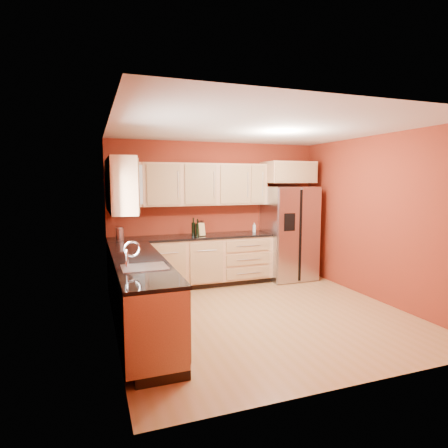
{
  "coord_description": "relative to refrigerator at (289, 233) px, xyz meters",
  "views": [
    {
      "loc": [
        -2.24,
        -4.67,
        1.89
      ],
      "look_at": [
        -0.24,
        0.9,
        1.2
      ],
      "focal_mm": 30.0,
      "sensor_mm": 36.0,
      "label": 1
    }
  ],
  "objects": [
    {
      "name": "ceiling",
      "position": [
        -1.35,
        -1.62,
        1.71
      ],
      "size": [
        4.0,
        4.0,
        0.0
      ],
      "primitive_type": "plane",
      "color": "silver",
      "rests_on": "wall_back"
    },
    {
      "name": "soap_dispenser",
      "position": [
        -0.68,
        0.12,
        0.12
      ],
      "size": [
        0.06,
        0.06,
        0.18
      ],
      "primitive_type": "cylinder",
      "rotation": [
        0.0,
        0.0,
        -0.02
      ],
      "color": "silver",
      "rests_on": "countertop_back"
    },
    {
      "name": "over_fridge_cabinet",
      "position": [
        0.0,
        0.07,
        1.16
      ],
      "size": [
        0.92,
        0.6,
        0.4
      ],
      "primitive_type": "cube",
      "color": "tan",
      "rests_on": "wall_back"
    },
    {
      "name": "sink_faucet",
      "position": [
        -3.04,
        -2.12,
        0.18
      ],
      "size": [
        0.5,
        0.42,
        0.3
      ],
      "primitive_type": null,
      "color": "silver",
      "rests_on": "countertop_left"
    },
    {
      "name": "canister_right",
      "position": [
        -3.14,
        0.0,
        0.12
      ],
      "size": [
        0.15,
        0.15,
        0.19
      ],
      "primitive_type": "cylinder",
      "rotation": [
        0.0,
        0.0,
        0.41
      ],
      "color": "#B9B9BE",
      "rests_on": "countertop_back"
    },
    {
      "name": "upper_cabinets_left",
      "position": [
        -3.19,
        -0.9,
        0.94
      ],
      "size": [
        0.33,
        1.35,
        0.75
      ],
      "primitive_type": "cube",
      "color": "tan",
      "rests_on": "wall_left"
    },
    {
      "name": "wall_front",
      "position": [
        -1.35,
        -3.62,
        0.41
      ],
      "size": [
        4.0,
        0.04,
        2.6
      ],
      "primitive_type": "cube",
      "color": "maroon",
      "rests_on": "floor"
    },
    {
      "name": "wall_back",
      "position": [
        -1.35,
        0.38,
        0.41
      ],
      "size": [
        4.0,
        0.04,
        2.6
      ],
      "primitive_type": "cube",
      "color": "maroon",
      "rests_on": "floor"
    },
    {
      "name": "wine_bottle_b",
      "position": [
        -1.82,
        0.01,
        0.18
      ],
      "size": [
        0.09,
        0.09,
        0.3
      ],
      "primitive_type": null,
      "rotation": [
        0.0,
        0.0,
        -0.3
      ],
      "color": "black",
      "rests_on": "countertop_back"
    },
    {
      "name": "wine_bottle_a",
      "position": [
        -1.87,
        0.11,
        0.19
      ],
      "size": [
        0.09,
        0.09,
        0.32
      ],
      "primitive_type": null,
      "rotation": [
        0.0,
        0.0,
        0.25
      ],
      "color": "black",
      "rests_on": "countertop_back"
    },
    {
      "name": "countertop_left",
      "position": [
        -3.04,
        -1.62,
        0.01
      ],
      "size": [
        0.62,
        2.8,
        0.04
      ],
      "primitive_type": "cube",
      "color": "black",
      "rests_on": "base_cabinets_left"
    },
    {
      "name": "base_cabinets_left",
      "position": [
        -3.05,
        -1.62,
        -0.45
      ],
      "size": [
        0.6,
        2.8,
        0.88
      ],
      "primitive_type": "cube",
      "color": "tan",
      "rests_on": "floor"
    },
    {
      "name": "base_cabinets_back",
      "position": [
        -1.9,
        0.07,
        -0.45
      ],
      "size": [
        2.9,
        0.6,
        0.88
      ],
      "primitive_type": "cube",
      "color": "tan",
      "rests_on": "floor"
    },
    {
      "name": "upper_cabinets_back",
      "position": [
        -1.6,
        0.21,
        0.94
      ],
      "size": [
        2.3,
        0.33,
        0.75
      ],
      "primitive_type": "cube",
      "color": "tan",
      "rests_on": "wall_back"
    },
    {
      "name": "refrigerator",
      "position": [
        0.0,
        0.0,
        0.0
      ],
      "size": [
        0.9,
        0.75,
        1.78
      ],
      "primitive_type": "cube",
      "color": "#B9B9BE",
      "rests_on": "floor"
    },
    {
      "name": "corner_upper_cabinet",
      "position": [
        -3.02,
        0.04,
        0.94
      ],
      "size": [
        0.67,
        0.67,
        0.75
      ],
      "primitive_type": "cube",
      "rotation": [
        0.0,
        0.0,
        0.79
      ],
      "color": "tan",
      "rests_on": "wall_back"
    },
    {
      "name": "window",
      "position": [
        -3.33,
        -2.12,
        0.66
      ],
      "size": [
        0.03,
        0.9,
        1.0
      ],
      "primitive_type": "cube",
      "color": "white",
      "rests_on": "wall_left"
    },
    {
      "name": "wall_right",
      "position": [
        0.65,
        -1.62,
        0.41
      ],
      "size": [
        0.04,
        4.0,
        2.6
      ],
      "primitive_type": "cube",
      "color": "maroon",
      "rests_on": "floor"
    },
    {
      "name": "canister_left",
      "position": [
        -3.15,
        0.11,
        0.13
      ],
      "size": [
        0.12,
        0.12,
        0.2
      ],
      "primitive_type": "cylinder",
      "rotation": [
        0.0,
        0.0,
        0.02
      ],
      "color": "#B9B9BE",
      "rests_on": "countertop_back"
    },
    {
      "name": "countertop_back",
      "position": [
        -1.9,
        0.06,
        0.01
      ],
      "size": [
        2.9,
        0.62,
        0.04
      ],
      "primitive_type": "cube",
      "color": "black",
      "rests_on": "base_cabinets_back"
    },
    {
      "name": "wall_left",
      "position": [
        -3.35,
        -1.62,
        0.41
      ],
      "size": [
        0.04,
        4.0,
        2.6
      ],
      "primitive_type": "cube",
      "color": "maroon",
      "rests_on": "floor"
    },
    {
      "name": "floor",
      "position": [
        -1.35,
        -1.62,
        -0.89
      ],
      "size": [
        4.0,
        4.0,
        0.0
      ],
      "primitive_type": "plane",
      "color": "#B07C44",
      "rests_on": "ground"
    },
    {
      "name": "knife_block",
      "position": [
        -1.76,
        0.02,
        0.14
      ],
      "size": [
        0.13,
        0.13,
        0.23
      ],
      "primitive_type": "cube",
      "rotation": [
        0.0,
        0.0,
        0.23
      ],
      "color": "tan",
      "rests_on": "countertop_back"
    }
  ]
}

